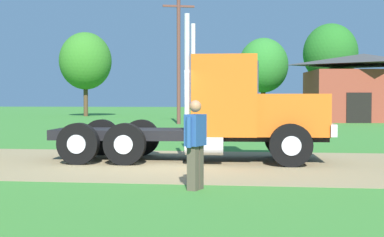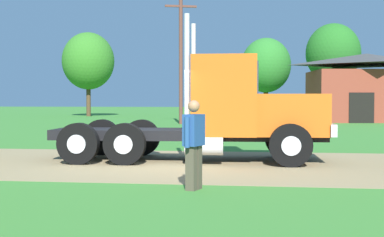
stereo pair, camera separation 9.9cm
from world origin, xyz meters
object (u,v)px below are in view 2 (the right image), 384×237
object	(u,v)px
truck_foreground_white	(227,113)
shed_building	(366,89)
visitor_walking_mid	(194,141)
utility_pole_near	(181,57)

from	to	relation	value
truck_foreground_white	shed_building	distance (m)	28.99
truck_foreground_white	visitor_walking_mid	bearing A→B (deg)	-93.85
truck_foreground_white	visitor_walking_mid	xyz separation A→B (m)	(-0.32, -4.81, -0.42)
visitor_walking_mid	utility_pole_near	xyz separation A→B (m)	(-4.27, 26.26, 3.68)
truck_foreground_white	utility_pole_near	world-z (taller)	utility_pole_near
truck_foreground_white	visitor_walking_mid	distance (m)	4.84
visitor_walking_mid	shed_building	distance (m)	33.70
visitor_walking_mid	utility_pole_near	size ratio (longest dim) A/B	0.20
visitor_walking_mid	utility_pole_near	distance (m)	26.86
truck_foreground_white	shed_building	xyz separation A→B (m)	(8.96, 27.55, 1.17)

